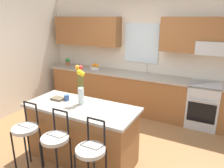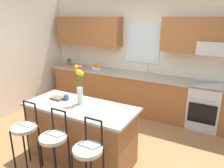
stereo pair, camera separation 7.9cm
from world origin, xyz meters
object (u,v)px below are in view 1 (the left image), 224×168
at_px(potted_plant_small, 68,62).
at_px(fruit_bowl_oranges, 95,67).
at_px(bar_stool_middle, 56,142).
at_px(flower_vase, 81,85).
at_px(kitchen_island, 82,133).
at_px(oven_range, 203,105).
at_px(bar_stool_near, 26,132).
at_px(mug_ceramic, 67,98).
at_px(cookbook, 58,99).
at_px(bar_stool_far, 91,154).

bearing_deg(potted_plant_small, fruit_bowl_oranges, 0.31).
bearing_deg(fruit_bowl_oranges, bar_stool_middle, -68.56).
height_order(flower_vase, potted_plant_small, flower_vase).
distance_m(kitchen_island, flower_vase, 0.77).
bearing_deg(bar_stool_middle, fruit_bowl_oranges, 111.44).
distance_m(oven_range, bar_stool_middle, 3.10).
distance_m(bar_stool_near, flower_vase, 1.02).
relative_size(bar_stool_middle, mug_ceramic, 11.58).
bearing_deg(bar_stool_near, fruit_bowl_oranges, 100.72).
relative_size(bar_stool_middle, cookbook, 5.21).
distance_m(fruit_bowl_oranges, potted_plant_small, 0.88).
height_order(flower_vase, mug_ceramic, flower_vase).
distance_m(oven_range, fruit_bowl_oranges, 2.67).
xyz_separation_m(bar_stool_near, potted_plant_small, (-1.39, 2.70, 0.40)).
bearing_deg(mug_ceramic, potted_plant_small, 128.40).
bearing_deg(bar_stool_far, potted_plant_small, 132.68).
bearing_deg(bar_stool_near, kitchen_island, 46.90).
height_order(kitchen_island, bar_stool_far, bar_stool_far).
relative_size(kitchen_island, potted_plant_small, 8.11).
xyz_separation_m(bar_stool_middle, bar_stool_far, (0.55, 0.00, 0.00)).
distance_m(bar_stool_far, flower_vase, 1.06).
relative_size(bar_stool_far, flower_vase, 1.72).
height_order(bar_stool_middle, flower_vase, flower_vase).
height_order(oven_range, bar_stool_near, bar_stool_near).
xyz_separation_m(mug_ceramic, potted_plant_small, (-1.61, 2.03, 0.07)).
relative_size(bar_stool_near, bar_stool_far, 1.00).
relative_size(bar_stool_near, fruit_bowl_oranges, 4.34).
bearing_deg(mug_ceramic, bar_stool_middle, -63.71).
xyz_separation_m(bar_stool_middle, fruit_bowl_oranges, (-1.06, 2.71, 0.34)).
bearing_deg(bar_stool_near, bar_stool_far, 0.00).
relative_size(kitchen_island, bar_stool_middle, 1.66).
bearing_deg(cookbook, kitchen_island, -4.93).
bearing_deg(potted_plant_small, bar_stool_far, -47.32).
height_order(bar_stool_far, cookbook, bar_stool_far).
relative_size(bar_stool_middle, fruit_bowl_oranges, 4.34).
bearing_deg(bar_stool_far, kitchen_island, 133.10).
height_order(bar_stool_near, bar_stool_far, same).
bearing_deg(fruit_bowl_oranges, flower_vase, -63.47).
bearing_deg(potted_plant_small, cookbook, -54.82).
bearing_deg(potted_plant_small, bar_stool_middle, -54.31).
relative_size(bar_stool_near, flower_vase, 1.72).
relative_size(kitchen_island, flower_vase, 2.86).
xyz_separation_m(oven_range, bar_stool_far, (-1.01, -2.68, 0.18)).
height_order(oven_range, potted_plant_small, potted_plant_small).
bearing_deg(mug_ceramic, flower_vase, -2.91).
xyz_separation_m(bar_stool_far, potted_plant_small, (-2.49, 2.70, 0.40)).
distance_m(flower_vase, mug_ceramic, 0.39).
height_order(oven_range, kitchen_island, same).
relative_size(bar_stool_middle, bar_stool_far, 1.00).
bearing_deg(potted_plant_small, mug_ceramic, -51.60).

